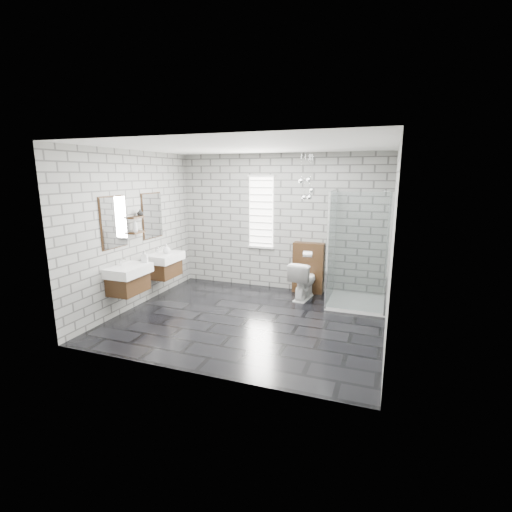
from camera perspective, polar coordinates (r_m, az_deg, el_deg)
The scene contains 20 objects.
floor at distance 6.13m, azimuth -1.19°, elevation -9.68°, with size 4.20×3.60×0.02m, color black.
ceiling at distance 5.69m, azimuth -1.32°, elevation 16.61°, with size 4.20×3.60×0.02m, color white.
wall_back at distance 7.45m, azimuth 3.78°, elevation 5.13°, with size 4.20×0.02×2.70m, color gray.
wall_front at distance 4.15m, azimuth -10.29°, elevation -0.97°, with size 4.20×0.02×2.70m, color gray.
wall_left at distance 6.79m, azimuth -18.14°, elevation 3.82°, with size 0.02×3.60×2.70m, color gray.
wall_right at distance 5.38m, azimuth 20.23°, elevation 1.52°, with size 0.02×3.60×2.70m, color gray.
vanity_left at distance 6.37m, azimuth -19.28°, elevation -2.26°, with size 0.47×0.70×1.57m.
vanity_right at distance 7.17m, azimuth -14.13°, elevation -0.33°, with size 0.47×0.70×1.57m.
shelf_lower at distance 6.71m, azimuth -17.84°, elevation 3.48°, with size 0.14×0.30×0.03m, color #3F2713.
shelf_upper at distance 6.68m, azimuth -17.99°, elevation 5.68°, with size 0.14×0.30×0.03m, color #3F2713.
window at distance 7.52m, azimuth 0.79°, elevation 6.75°, with size 0.56×0.05×1.48m.
cistern_panel at distance 7.36m, azimuth 8.04°, elevation -1.80°, with size 0.60×0.20×1.00m, color #3F2713.
flush_plate at distance 7.19m, azimuth 7.94°, elevation 0.32°, with size 0.18×0.01×0.12m, color silver.
shower_enclosure at distance 6.74m, azimuth 14.53°, elevation -3.39°, with size 1.00×1.00×2.03m.
pendant_cluster at distance 6.83m, azimuth 7.85°, elevation 10.24°, with size 0.27×0.20×0.86m.
toilet at distance 7.02m, azimuth 7.32°, elevation -3.68°, with size 0.40×0.70×0.72m, color white.
soap_bottle_a at distance 6.49m, azimuth -16.78°, elevation -0.02°, with size 0.10×0.10×0.21m, color #B2B2B2.
soap_bottle_b at distance 7.10m, azimuth -13.61°, elevation 1.08°, with size 0.14×0.14×0.18m, color #B2B2B2.
soap_bottle_c at distance 6.64m, azimuth -18.14°, elevation 4.49°, with size 0.09×0.09×0.23m, color #B2B2B2.
vase at distance 6.75m, azimuth -17.40°, elevation 6.39°, with size 0.11×0.11×0.11m, color #B2B2B2.
Camera 1 is at (2.05, -5.29, 2.30)m, focal length 26.00 mm.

